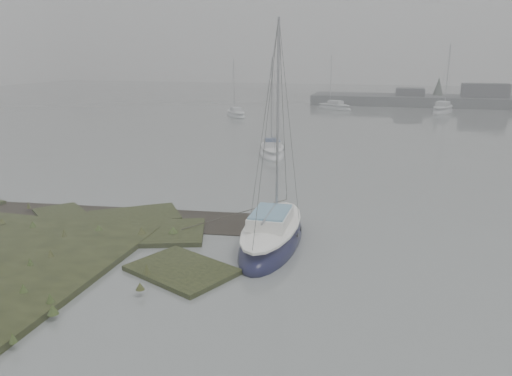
% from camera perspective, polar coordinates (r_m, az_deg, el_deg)
% --- Properties ---
extents(ground, '(160.00, 160.00, 0.00)m').
position_cam_1_polar(ground, '(46.49, 5.83, 5.95)').
color(ground, slate).
rests_on(ground, ground).
extents(sailboat_main, '(2.27, 6.69, 9.40)m').
position_cam_1_polar(sailboat_main, '(20.04, 1.83, -5.60)').
color(sailboat_main, black).
rests_on(sailboat_main, ground).
extents(sailboat_white, '(3.30, 5.74, 7.69)m').
position_cam_1_polar(sailboat_white, '(37.53, 1.85, 4.18)').
color(sailboat_white, white).
rests_on(sailboat_white, ground).
extents(sailboat_far_a, '(4.30, 5.15, 7.21)m').
position_cam_1_polar(sailboat_far_a, '(60.51, -2.30, 8.36)').
color(sailboat_far_a, silver).
rests_on(sailboat_far_a, ground).
extents(sailboat_far_b, '(4.04, 6.88, 9.23)m').
position_cam_1_polar(sailboat_far_b, '(68.91, 20.56, 8.31)').
color(sailboat_far_b, silver).
rests_on(sailboat_far_b, ground).
extents(sailboat_far_c, '(5.62, 4.32, 7.71)m').
position_cam_1_polar(sailboat_far_c, '(69.22, 8.91, 9.07)').
color(sailboat_far_c, silver).
rests_on(sailboat_far_c, ground).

